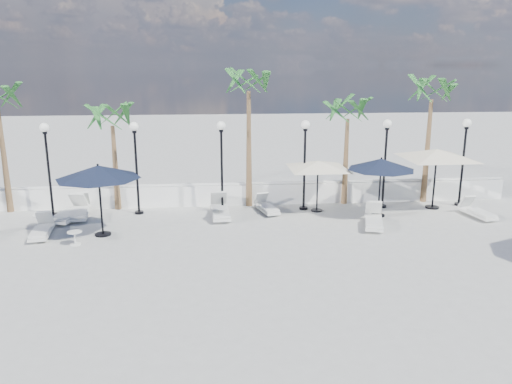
{
  "coord_description": "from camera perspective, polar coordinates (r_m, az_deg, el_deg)",
  "views": [
    {
      "loc": [
        -0.43,
        -13.95,
        6.05
      ],
      "look_at": [
        1.19,
        3.85,
        1.5
      ],
      "focal_mm": 35.0,
      "sensor_mm": 36.0,
      "label": 1
    }
  ],
  "objects": [
    {
      "name": "ground",
      "position": [
        15.22,
        -3.2,
        -9.17
      ],
      "size": [
        100.0,
        100.0,
        0.0
      ],
      "primitive_type": "plane",
      "color": "#999894",
      "rests_on": "ground"
    },
    {
      "name": "balustrade",
      "position": [
        22.17,
        -3.93,
        -0.33
      ],
      "size": [
        26.0,
        0.3,
        1.01
      ],
      "color": "white",
      "rests_on": "ground"
    },
    {
      "name": "lamppost_1",
      "position": [
        21.78,
        -22.75,
        3.76
      ],
      "size": [
        0.36,
        0.36,
        3.84
      ],
      "color": "black",
      "rests_on": "ground"
    },
    {
      "name": "lamppost_2",
      "position": [
        20.99,
        -13.58,
        4.12
      ],
      "size": [
        0.36,
        0.36,
        3.84
      ],
      "color": "black",
      "rests_on": "ground"
    },
    {
      "name": "lamppost_3",
      "position": [
        20.77,
        -3.96,
        4.38
      ],
      "size": [
        0.36,
        0.36,
        3.84
      ],
      "color": "black",
      "rests_on": "ground"
    },
    {
      "name": "lamppost_4",
      "position": [
        21.13,
        5.6,
        4.52
      ],
      "size": [
        0.36,
        0.36,
        3.84
      ],
      "color": "black",
      "rests_on": "ground"
    },
    {
      "name": "lamppost_5",
      "position": [
        22.05,
        14.6,
        4.54
      ],
      "size": [
        0.36,
        0.36,
        3.84
      ],
      "color": "black",
      "rests_on": "ground"
    },
    {
      "name": "lamppost_6",
      "position": [
        23.46,
        22.7,
        4.46
      ],
      "size": [
        0.36,
        0.36,
        3.84
      ],
      "color": "black",
      "rests_on": "ground"
    },
    {
      "name": "palm_1",
      "position": [
        21.76,
        -16.11,
        7.68
      ],
      "size": [
        2.6,
        2.6,
        4.7
      ],
      "color": "brown",
      "rests_on": "ground"
    },
    {
      "name": "palm_2",
      "position": [
        21.34,
        -0.84,
        11.77
      ],
      "size": [
        2.6,
        2.6,
        6.1
      ],
      "color": "brown",
      "rests_on": "ground"
    },
    {
      "name": "palm_3",
      "position": [
        22.17,
        10.45,
        8.61
      ],
      "size": [
        2.6,
        2.6,
        4.9
      ],
      "color": "brown",
      "rests_on": "ground"
    },
    {
      "name": "palm_4",
      "position": [
        23.37,
        19.45,
        10.25
      ],
      "size": [
        2.6,
        2.6,
        5.7
      ],
      "color": "brown",
      "rests_on": "ground"
    },
    {
      "name": "lounger_1",
      "position": [
        19.8,
        -23.3,
        -4.0
      ],
      "size": [
        0.83,
        1.93,
        0.7
      ],
      "rotation": [
        0.0,
        0.0,
        0.12
      ],
      "color": "silver",
      "rests_on": "ground"
    },
    {
      "name": "lounger_2",
      "position": [
        21.68,
        -19.53,
        -2.03
      ],
      "size": [
        0.96,
        2.21,
        0.8
      ],
      "rotation": [
        0.0,
        0.0,
        0.13
      ],
      "color": "silver",
      "rests_on": "ground"
    },
    {
      "name": "lounger_3",
      "position": [
        21.49,
        -20.5,
        -2.24
      ],
      "size": [
        1.1,
        2.26,
        0.81
      ],
      "rotation": [
        0.0,
        0.0,
        -0.19
      ],
      "color": "silver",
      "rests_on": "ground"
    },
    {
      "name": "lounger_4",
      "position": [
        20.5,
        -4.11,
        -2.13
      ],
      "size": [
        0.82,
        2.19,
        0.81
      ],
      "rotation": [
        0.0,
        0.0,
        0.06
      ],
      "color": "silver",
      "rests_on": "ground"
    },
    {
      "name": "lounger_5",
      "position": [
        21.12,
        1.24,
        -1.75
      ],
      "size": [
        0.98,
        1.82,
        0.65
      ],
      "rotation": [
        0.0,
        0.0,
        0.26
      ],
      "color": "silver",
      "rests_on": "ground"
    },
    {
      "name": "lounger_6",
      "position": [
        19.78,
        13.32,
        -3.15
      ],
      "size": [
        1.2,
        2.13,
        0.76
      ],
      "rotation": [
        0.0,
        0.0,
        -0.29
      ],
      "color": "silver",
      "rests_on": "ground"
    },
    {
      "name": "lounger_7",
      "position": [
        22.38,
        23.99,
        -2.06
      ],
      "size": [
        0.89,
        1.88,
        0.68
      ],
      "rotation": [
        0.0,
        0.0,
        0.17
      ],
      "color": "silver",
      "rests_on": "ground"
    },
    {
      "name": "side_table_0",
      "position": [
        20.93,
        -23.55,
        -2.94
      ],
      "size": [
        0.48,
        0.48,
        0.47
      ],
      "color": "silver",
      "rests_on": "ground"
    },
    {
      "name": "side_table_1",
      "position": [
        18.43,
        -19.99,
        -4.83
      ],
      "size": [
        0.49,
        0.49,
        0.48
      ],
      "color": "silver",
      "rests_on": "ground"
    },
    {
      "name": "side_table_2",
      "position": [
        20.0,
        -4.18,
        -2.36
      ],
      "size": [
        0.57,
        0.57,
        0.56
      ],
      "color": "silver",
      "rests_on": "ground"
    },
    {
      "name": "parasol_navy_left",
      "position": [
        18.61,
        -17.59,
        2.15
      ],
      "size": [
        3.03,
        3.03,
        2.67
      ],
      "color": "black",
      "rests_on": "ground"
    },
    {
      "name": "parasol_navy_mid",
      "position": [
        20.76,
        14.11,
        3.06
      ],
      "size": [
        2.75,
        2.75,
        2.47
      ],
      "color": "black",
      "rests_on": "ground"
    },
    {
      "name": "parasol_cream_sq_a",
      "position": [
        21.0,
        7.12,
        3.52
      ],
      "size": [
        4.77,
        4.77,
        2.34
      ],
      "color": "black",
      "rests_on": "ground"
    },
    {
      "name": "parasol_cream_sq_b",
      "position": [
        22.58,
        20.02,
        4.58
      ],
      "size": [
        5.57,
        5.57,
        2.79
      ],
      "color": "black",
      "rests_on": "ground"
    }
  ]
}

